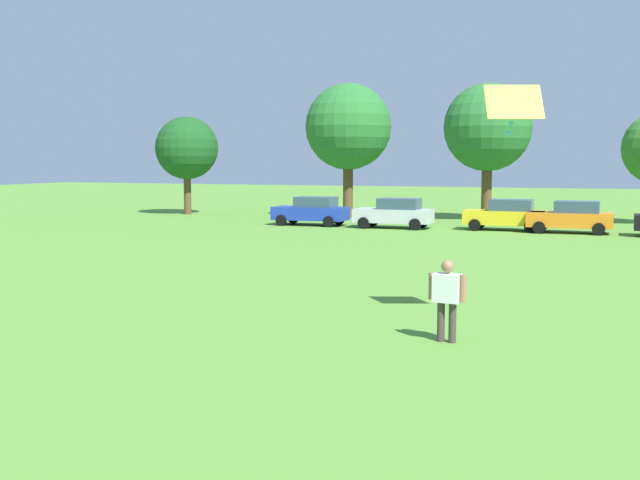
{
  "coord_description": "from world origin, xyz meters",
  "views": [
    {
      "loc": [
        8.59,
        -2.42,
        3.81
      ],
      "look_at": [
        3.78,
        10.43,
        2.43
      ],
      "focal_mm": 44.81,
      "sensor_mm": 36.0,
      "label": 1
    }
  ],
  "objects_px": {
    "tree_far_left": "(187,148)",
    "tree_left": "(348,127)",
    "kite": "(514,104)",
    "adult_bystander": "(447,294)",
    "parked_car_orange_3": "(572,217)",
    "parked_car_yellow_2": "(506,215)",
    "parked_car_blue_0": "(312,211)",
    "tree_right": "(488,128)",
    "parked_car_silver_1": "(395,213)"
  },
  "relations": [
    {
      "from": "parked_car_silver_1",
      "to": "tree_far_left",
      "type": "relative_size",
      "value": 0.63
    },
    {
      "from": "adult_bystander",
      "to": "tree_right",
      "type": "distance_m",
      "value": 35.33
    },
    {
      "from": "tree_far_left",
      "to": "tree_left",
      "type": "relative_size",
      "value": 0.78
    },
    {
      "from": "tree_left",
      "to": "tree_right",
      "type": "xyz_separation_m",
      "value": [
        8.91,
        1.03,
        -0.13
      ]
    },
    {
      "from": "tree_far_left",
      "to": "parked_car_orange_3",
      "type": "bearing_deg",
      "value": -12.65
    },
    {
      "from": "adult_bystander",
      "to": "kite",
      "type": "xyz_separation_m",
      "value": [
        1.03,
        1.95,
        4.01
      ]
    },
    {
      "from": "parked_car_yellow_2",
      "to": "parked_car_orange_3",
      "type": "bearing_deg",
      "value": 171.9
    },
    {
      "from": "tree_far_left",
      "to": "tree_right",
      "type": "relative_size",
      "value": 0.79
    },
    {
      "from": "parked_car_orange_3",
      "to": "tree_left",
      "type": "relative_size",
      "value": 0.49
    },
    {
      "from": "kite",
      "to": "parked_car_blue_0",
      "type": "xyz_separation_m",
      "value": [
        -14.48,
        25.04,
        -4.19
      ]
    },
    {
      "from": "adult_bystander",
      "to": "tree_left",
      "type": "xyz_separation_m",
      "value": [
        -13.46,
        33.68,
        4.92
      ]
    },
    {
      "from": "tree_far_left",
      "to": "parked_car_yellow_2",
      "type": "bearing_deg",
      "value": -13.31
    },
    {
      "from": "kite",
      "to": "parked_car_silver_1",
      "type": "distance_m",
      "value": 26.89
    },
    {
      "from": "adult_bystander",
      "to": "kite",
      "type": "height_order",
      "value": "kite"
    },
    {
      "from": "adult_bystander",
      "to": "parked_car_yellow_2",
      "type": "xyz_separation_m",
      "value": [
        -2.37,
        27.58,
        -0.17
      ]
    },
    {
      "from": "parked_car_orange_3",
      "to": "parked_car_silver_1",
      "type": "bearing_deg",
      "value": 1.82
    },
    {
      "from": "adult_bystander",
      "to": "parked_car_orange_3",
      "type": "relative_size",
      "value": 0.4
    },
    {
      "from": "parked_car_silver_1",
      "to": "tree_far_left",
      "type": "bearing_deg",
      "value": -20.24
    },
    {
      "from": "parked_car_blue_0",
      "to": "tree_far_left",
      "type": "distance_m",
      "value": 13.64
    },
    {
      "from": "parked_car_orange_3",
      "to": "tree_far_left",
      "type": "distance_m",
      "value": 27.08
    },
    {
      "from": "adult_bystander",
      "to": "parked_car_yellow_2",
      "type": "distance_m",
      "value": 27.68
    },
    {
      "from": "kite",
      "to": "parked_car_blue_0",
      "type": "relative_size",
      "value": 0.32
    },
    {
      "from": "parked_car_orange_3",
      "to": "tree_far_left",
      "type": "height_order",
      "value": "tree_far_left"
    },
    {
      "from": "kite",
      "to": "tree_right",
      "type": "xyz_separation_m",
      "value": [
        -5.58,
        32.75,
        0.78
      ]
    },
    {
      "from": "tree_far_left",
      "to": "tree_left",
      "type": "height_order",
      "value": "tree_left"
    },
    {
      "from": "parked_car_yellow_2",
      "to": "adult_bystander",
      "type": "bearing_deg",
      "value": 94.9
    },
    {
      "from": "adult_bystander",
      "to": "parked_car_blue_0",
      "type": "bearing_deg",
      "value": -54.22
    },
    {
      "from": "parked_car_silver_1",
      "to": "tree_left",
      "type": "xyz_separation_m",
      "value": [
        -5.07,
        6.88,
        5.1
      ]
    },
    {
      "from": "parked_car_blue_0",
      "to": "parked_car_yellow_2",
      "type": "distance_m",
      "value": 11.1
    },
    {
      "from": "parked_car_blue_0",
      "to": "tree_left",
      "type": "xyz_separation_m",
      "value": [
        -0.01,
        6.68,
        5.1
      ]
    },
    {
      "from": "adult_bystander",
      "to": "parked_car_orange_3",
      "type": "distance_m",
      "value": 27.11
    },
    {
      "from": "parked_car_silver_1",
      "to": "tree_left",
      "type": "bearing_deg",
      "value": -53.64
    },
    {
      "from": "tree_far_left",
      "to": "parked_car_blue_0",
      "type": "bearing_deg",
      "value": -27.08
    },
    {
      "from": "parked_car_orange_3",
      "to": "tree_far_left",
      "type": "relative_size",
      "value": 0.63
    },
    {
      "from": "parked_car_silver_1",
      "to": "tree_far_left",
      "type": "xyz_separation_m",
      "value": [
        -16.74,
        6.17,
        3.76
      ]
    },
    {
      "from": "parked_car_silver_1",
      "to": "parked_car_orange_3",
      "type": "distance_m",
      "value": 9.43
    },
    {
      "from": "parked_car_yellow_2",
      "to": "tree_far_left",
      "type": "distance_m",
      "value": 23.69
    },
    {
      "from": "tree_right",
      "to": "parked_car_yellow_2",
      "type": "bearing_deg",
      "value": -72.98
    },
    {
      "from": "parked_car_silver_1",
      "to": "tree_left",
      "type": "height_order",
      "value": "tree_left"
    },
    {
      "from": "parked_car_blue_0",
      "to": "parked_car_silver_1",
      "type": "relative_size",
      "value": 1.0
    },
    {
      "from": "tree_far_left",
      "to": "kite",
      "type": "bearing_deg",
      "value": -49.86
    },
    {
      "from": "parked_car_blue_0",
      "to": "parked_car_silver_1",
      "type": "distance_m",
      "value": 5.06
    },
    {
      "from": "parked_car_blue_0",
      "to": "parked_car_orange_3",
      "type": "xyz_separation_m",
      "value": [
        14.49,
        0.1,
        0.0
      ]
    },
    {
      "from": "kite",
      "to": "tree_right",
      "type": "relative_size",
      "value": 0.16
    },
    {
      "from": "parked_car_yellow_2",
      "to": "tree_left",
      "type": "relative_size",
      "value": 0.49
    },
    {
      "from": "kite",
      "to": "tree_right",
      "type": "bearing_deg",
      "value": 99.66
    },
    {
      "from": "adult_bystander",
      "to": "kite",
      "type": "distance_m",
      "value": 4.58
    },
    {
      "from": "adult_bystander",
      "to": "tree_far_left",
      "type": "height_order",
      "value": "tree_far_left"
    },
    {
      "from": "tree_left",
      "to": "tree_right",
      "type": "bearing_deg",
      "value": 6.58
    },
    {
      "from": "parked_car_orange_3",
      "to": "tree_right",
      "type": "distance_m",
      "value": 10.67
    }
  ]
}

